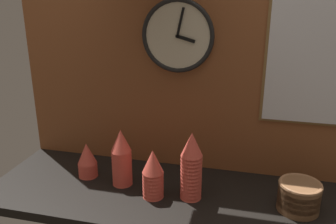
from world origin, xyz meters
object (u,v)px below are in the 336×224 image
cup_stack_center (153,174)px  menu_board (319,57)px  wall_clock (178,36)px  cup_stack_center_right (191,166)px  bowl_stack_far_right (299,195)px  cup_stack_left (87,160)px  cup_stack_center_left (122,157)px

cup_stack_center → menu_board: (0.62, 0.30, 0.45)m
cup_stack_center → wall_clock: 0.60m
wall_clock → cup_stack_center_right: bearing=-65.4°
bowl_stack_far_right → menu_board: (0.04, 0.25, 0.50)m
cup_stack_left → wall_clock: (0.38, 0.19, 0.55)m
cup_stack_left → menu_board: menu_board is taller
cup_stack_center → cup_stack_left: size_ratio=1.29×
cup_stack_center_left → wall_clock: (0.20, 0.22, 0.50)m
cup_stack_center_left → wall_clock: wall_clock is taller
cup_stack_center → cup_stack_center_right: size_ratio=0.73×
cup_stack_center_left → wall_clock: 0.58m
cup_stack_center_left → cup_stack_left: cup_stack_center_left is taller
cup_stack_center → cup_stack_center_right: cup_stack_center_right is taller
cup_stack_center_left → cup_stack_center: bearing=-22.2°
cup_stack_left → bowl_stack_far_right: 0.92m
cup_stack_center_right → wall_clock: wall_clock is taller
cup_stack_center_right → cup_stack_center_left: bearing=173.5°
cup_stack_left → cup_stack_center_right: 0.50m
cup_stack_center_left → bowl_stack_far_right: size_ratio=1.57×
wall_clock → menu_board: menu_board is taller
cup_stack_center_left → menu_board: 0.92m
cup_stack_left → cup_stack_center_right: size_ratio=0.56×
cup_stack_left → wall_clock: 0.69m
cup_stack_center_left → menu_board: size_ratio=0.44×
cup_stack_center_right → bowl_stack_far_right: 0.43m
cup_stack_left → cup_stack_center_right: cup_stack_center_right is taller
cup_stack_left → bowl_stack_far_right: (0.92, -0.05, -0.02)m
cup_stack_center → cup_stack_left: 0.35m
cup_stack_center_right → menu_board: bearing=29.7°
cup_stack_center_right → bowl_stack_far_right: (0.42, 0.02, -0.08)m
cup_stack_center → bowl_stack_far_right: size_ratio=1.28×
bowl_stack_far_right → wall_clock: bearing=156.0°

